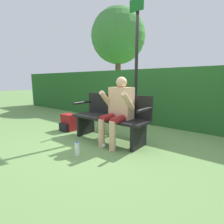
# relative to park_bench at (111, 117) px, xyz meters

# --- Properties ---
(ground_plane) EXTENTS (40.00, 40.00, 0.00)m
(ground_plane) POSITION_rel_park_bench_xyz_m (0.00, -0.07, -0.45)
(ground_plane) COLOR #668E4C
(hedge_back) EXTENTS (12.00, 0.59, 1.45)m
(hedge_back) POSITION_rel_park_bench_xyz_m (0.00, 1.84, 0.28)
(hedge_back) COLOR #235623
(hedge_back) RESTS_ON ground
(park_bench) EXTENTS (1.55, 0.51, 0.89)m
(park_bench) POSITION_rel_park_bench_xyz_m (0.00, 0.00, 0.00)
(park_bench) COLOR black
(park_bench) RESTS_ON ground
(person_seated) EXTENTS (0.57, 0.58, 1.22)m
(person_seated) POSITION_rel_park_bench_xyz_m (0.25, -0.11, 0.23)
(person_seated) COLOR #DBA884
(person_seated) RESTS_ON ground
(backpack) EXTENTS (0.34, 0.31, 0.38)m
(backpack) POSITION_rel_park_bench_xyz_m (-1.19, -0.12, -0.27)
(backpack) COLOR maroon
(backpack) RESTS_ON ground
(water_bottle) EXTENTS (0.07, 0.07, 0.23)m
(water_bottle) POSITION_rel_park_bench_xyz_m (0.05, -0.92, -0.34)
(water_bottle) COLOR white
(water_bottle) RESTS_ON ground
(signpost) EXTENTS (0.33, 0.09, 2.85)m
(signpost) POSITION_rel_park_bench_xyz_m (0.04, 0.83, 1.13)
(signpost) COLOR black
(signpost) RESTS_ON ground
(tree) EXTENTS (2.50, 2.50, 4.42)m
(tree) POSITION_rel_park_bench_xyz_m (-3.04, 4.30, 2.70)
(tree) COLOR brown
(tree) RESTS_ON ground
(litter_crumple) EXTENTS (0.08, 0.08, 0.08)m
(litter_crumple) POSITION_rel_park_bench_xyz_m (0.17, -0.42, -0.41)
(litter_crumple) COLOR silver
(litter_crumple) RESTS_ON ground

